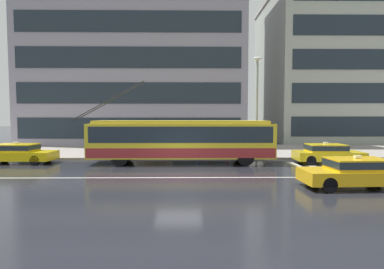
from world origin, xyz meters
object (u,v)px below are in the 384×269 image
(taxi_queued_behind_bus, at_px, (18,153))
(bus_shelter, at_px, (151,131))
(pedestrian_approaching_curb, at_px, (199,135))
(pedestrian_walking_past, at_px, (227,143))
(taxi_ahead_of_bus, at_px, (327,153))
(street_lamp, at_px, (257,99))
(pedestrian_at_shelter, at_px, (211,140))
(trolleybus, at_px, (182,140))
(taxi_oncoming_far, at_px, (355,171))

(taxi_queued_behind_bus, relative_size, bus_shelter, 1.32)
(pedestrian_approaching_curb, xyz_separation_m, pedestrian_walking_past, (2.09, -0.28, -0.54))
(taxi_ahead_of_bus, distance_m, street_lamp, 5.92)
(pedestrian_approaching_curb, height_order, street_lamp, street_lamp)
(pedestrian_at_shelter, height_order, street_lamp, street_lamp)
(trolleybus, height_order, taxi_oncoming_far, trolleybus)
(bus_shelter, bearing_deg, pedestrian_walking_past, -9.50)
(taxi_oncoming_far, distance_m, pedestrian_approaching_curb, 11.54)
(pedestrian_walking_past, distance_m, street_lamp, 3.84)
(trolleybus, height_order, pedestrian_walking_past, trolleybus)
(taxi_ahead_of_bus, bearing_deg, pedestrian_at_shelter, 146.26)
(trolleybus, bearing_deg, taxi_ahead_of_bus, -1.49)
(bus_shelter, height_order, pedestrian_at_shelter, bus_shelter)
(bus_shelter, height_order, street_lamp, street_lamp)
(pedestrian_walking_past, bearing_deg, taxi_oncoming_far, -65.28)
(taxi_ahead_of_bus, xyz_separation_m, street_lamp, (-4.10, 2.25, 3.63))
(taxi_oncoming_far, height_order, bus_shelter, bus_shelter)
(taxi_queued_behind_bus, height_order, bus_shelter, bus_shelter)
(pedestrian_at_shelter, bearing_deg, bus_shelter, -165.03)
(taxi_queued_behind_bus, distance_m, pedestrian_at_shelter, 13.71)
(pedestrian_approaching_curb, xyz_separation_m, street_lamp, (4.16, -0.67, 2.67))
(taxi_ahead_of_bus, height_order, pedestrian_at_shelter, pedestrian_at_shelter)
(trolleybus, distance_m, taxi_oncoming_far, 10.27)
(pedestrian_at_shelter, bearing_deg, pedestrian_approaching_curb, -118.26)
(pedestrian_walking_past, bearing_deg, pedestrian_at_shelter, 115.65)
(taxi_oncoming_far, xyz_separation_m, street_lamp, (-2.20, 8.91, 3.63))
(taxi_ahead_of_bus, relative_size, taxi_oncoming_far, 0.98)
(taxi_ahead_of_bus, height_order, taxi_queued_behind_bus, same)
(pedestrian_at_shelter, xyz_separation_m, street_lamp, (3.13, -2.58, 3.20))
(bus_shelter, bearing_deg, trolleybus, -53.94)
(taxi_ahead_of_bus, relative_size, pedestrian_walking_past, 2.59)
(trolleybus, xyz_separation_m, bus_shelter, (-2.43, 3.34, 0.41))
(trolleybus, height_order, street_lamp, street_lamp)
(taxi_ahead_of_bus, bearing_deg, pedestrian_walking_past, 156.92)
(bus_shelter, xyz_separation_m, street_lamp, (7.79, -1.34, 2.38))
(taxi_oncoming_far, relative_size, pedestrian_at_shelter, 2.61)
(pedestrian_walking_past, xyz_separation_m, street_lamp, (2.07, -0.38, 3.21))
(taxi_queued_behind_bus, distance_m, taxi_oncoming_far, 19.59)
(pedestrian_approaching_curb, height_order, pedestrian_walking_past, pedestrian_approaching_curb)
(pedestrian_at_shelter, relative_size, pedestrian_approaching_curb, 0.88)
(taxi_queued_behind_bus, height_order, pedestrian_approaching_curb, pedestrian_approaching_curb)
(pedestrian_at_shelter, bearing_deg, trolleybus, -115.85)
(taxi_queued_behind_bus, xyz_separation_m, pedestrian_approaching_curb, (11.92, 2.56, 0.96))
(bus_shelter, height_order, pedestrian_walking_past, bus_shelter)
(taxi_queued_behind_bus, distance_m, bus_shelter, 8.99)
(taxi_queued_behind_bus, relative_size, street_lamp, 0.65)
(taxi_queued_behind_bus, relative_size, pedestrian_approaching_curb, 2.45)
(taxi_queued_behind_bus, bearing_deg, trolleybus, -0.60)
(taxi_oncoming_far, bearing_deg, street_lamp, 103.89)
(pedestrian_walking_past, bearing_deg, taxi_queued_behind_bus, -170.78)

